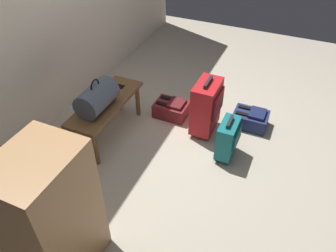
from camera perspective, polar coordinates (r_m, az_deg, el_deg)
name	(u,v)px	position (r m, az deg, el deg)	size (l,w,h in m)	color
ground_plane	(184,146)	(3.53, 2.75, -3.49)	(6.60, 6.60, 0.00)	#B2A893
bench	(106,107)	(3.51, -10.67, 3.22)	(1.00, 0.36, 0.43)	brown
duffel_bag_slate	(97,98)	(3.32, -12.21, 4.82)	(0.44, 0.26, 0.34)	#475160
cell_phone	(118,86)	(3.70, -8.69, 6.91)	(0.07, 0.14, 0.01)	black
suitcase_upright_red	(206,106)	(3.54, 6.67, 3.45)	(0.40, 0.26, 0.65)	red
suitcase_small_teal	(228,138)	(3.32, 10.34, -2.03)	(0.32, 0.18, 0.46)	#14666B
backpack_maroon	(172,109)	(3.88, 0.62, 3.01)	(0.28, 0.38, 0.21)	maroon
backpack_navy	(251,119)	(3.85, 14.11, 1.23)	(0.28, 0.38, 0.21)	navy
side_cabinet	(52,217)	(2.39, -19.46, -14.64)	(0.56, 0.44, 1.10)	#A87A4C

